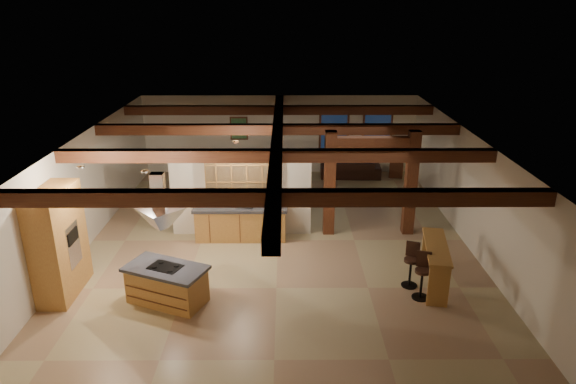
# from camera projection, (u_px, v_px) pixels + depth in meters

# --- Properties ---
(ground) EXTENTS (12.00, 12.00, 0.00)m
(ground) POSITION_uv_depth(u_px,v_px,m) (278.00, 240.00, 13.87)
(ground) COLOR tan
(ground) RESTS_ON ground
(room_walls) EXTENTS (12.00, 12.00, 12.00)m
(room_walls) POSITION_uv_depth(u_px,v_px,m) (277.00, 178.00, 13.25)
(room_walls) COLOR beige
(room_walls) RESTS_ON ground
(ceiling_beams) EXTENTS (10.00, 12.00, 0.28)m
(ceiling_beams) POSITION_uv_depth(u_px,v_px,m) (277.00, 141.00, 12.92)
(ceiling_beams) COLOR #39150E
(ceiling_beams) RESTS_ON room_walls
(timber_posts) EXTENTS (2.50, 0.30, 2.90)m
(timber_posts) POSITION_uv_depth(u_px,v_px,m) (371.00, 172.00, 13.74)
(timber_posts) COLOR #39150E
(timber_posts) RESTS_ON ground
(partition_wall) EXTENTS (3.80, 0.18, 2.20)m
(partition_wall) POSITION_uv_depth(u_px,v_px,m) (241.00, 196.00, 13.95)
(partition_wall) COLOR beige
(partition_wall) RESTS_ON ground
(pantry_cabinet) EXTENTS (0.67, 1.60, 2.40)m
(pantry_cabinet) POSITION_uv_depth(u_px,v_px,m) (59.00, 243.00, 10.99)
(pantry_cabinet) COLOR #AB7E37
(pantry_cabinet) RESTS_ON ground
(back_counter) EXTENTS (2.50, 0.66, 0.94)m
(back_counter) POSITION_uv_depth(u_px,v_px,m) (241.00, 223.00, 13.80)
(back_counter) COLOR #AB7E37
(back_counter) RESTS_ON ground
(upper_display_cabinet) EXTENTS (1.80, 0.36, 0.95)m
(upper_display_cabinet) POSITION_uv_depth(u_px,v_px,m) (240.00, 172.00, 13.52)
(upper_display_cabinet) COLOR #AB7E37
(upper_display_cabinet) RESTS_ON partition_wall
(range_hood) EXTENTS (1.10, 1.10, 1.40)m
(range_hood) POSITION_uv_depth(u_px,v_px,m) (161.00, 226.00, 10.41)
(range_hood) COLOR silver
(range_hood) RESTS_ON room_walls
(back_windows) EXTENTS (2.70, 0.07, 1.70)m
(back_windows) POSITION_uv_depth(u_px,v_px,m) (355.00, 134.00, 18.93)
(back_windows) COLOR #39150E
(back_windows) RESTS_ON room_walls
(framed_art) EXTENTS (0.65, 0.05, 0.85)m
(framed_art) POSITION_uv_depth(u_px,v_px,m) (239.00, 128.00, 18.84)
(framed_art) COLOR #39150E
(framed_art) RESTS_ON room_walls
(recessed_cans) EXTENTS (3.16, 2.46, 0.03)m
(recessed_cans) POSITION_uv_depth(u_px,v_px,m) (158.00, 159.00, 11.05)
(recessed_cans) COLOR silver
(recessed_cans) RESTS_ON room_walls
(kitchen_island) EXTENTS (1.91, 1.50, 0.85)m
(kitchen_island) POSITION_uv_depth(u_px,v_px,m) (167.00, 284.00, 10.89)
(kitchen_island) COLOR #AB7E37
(kitchen_island) RESTS_ON ground
(dining_table) EXTENTS (1.86, 1.08, 0.64)m
(dining_table) POSITION_uv_depth(u_px,v_px,m) (271.00, 198.00, 16.01)
(dining_table) COLOR #3C200F
(dining_table) RESTS_ON ground
(sofa) EXTENTS (2.21, 0.94, 0.64)m
(sofa) POSITION_uv_depth(u_px,v_px,m) (350.00, 169.00, 18.83)
(sofa) COLOR black
(sofa) RESTS_ON ground
(microwave) EXTENTS (0.49, 0.38, 0.24)m
(microwave) POSITION_uv_depth(u_px,v_px,m) (245.00, 202.00, 13.60)
(microwave) COLOR #B2B2B6
(microwave) RESTS_ON back_counter
(bar_counter) EXTENTS (0.80, 1.96, 1.00)m
(bar_counter) POSITION_uv_depth(u_px,v_px,m) (435.00, 258.00, 11.44)
(bar_counter) COLOR #AB7E37
(bar_counter) RESTS_ON ground
(side_table) EXTENTS (0.60, 0.60, 0.61)m
(side_table) POSITION_uv_depth(u_px,v_px,m) (396.00, 169.00, 18.88)
(side_table) COLOR #39150E
(side_table) RESTS_ON ground
(table_lamp) EXTENTS (0.30, 0.30, 0.35)m
(table_lamp) POSITION_uv_depth(u_px,v_px,m) (397.00, 154.00, 18.68)
(table_lamp) COLOR black
(table_lamp) RESTS_ON side_table
(bar_stool_a) EXTENTS (0.38, 0.39, 1.05)m
(bar_stool_a) POSITION_uv_depth(u_px,v_px,m) (422.00, 275.00, 11.01)
(bar_stool_a) COLOR black
(bar_stool_a) RESTS_ON ground
(bar_stool_b) EXTENTS (0.38, 0.40, 1.03)m
(bar_stool_b) POSITION_uv_depth(u_px,v_px,m) (411.00, 265.00, 11.49)
(bar_stool_b) COLOR black
(bar_stool_b) RESTS_ON ground
(dining_chairs) EXTENTS (2.20, 2.20, 1.12)m
(dining_chairs) POSITION_uv_depth(u_px,v_px,m) (271.00, 190.00, 15.92)
(dining_chairs) COLOR #39150E
(dining_chairs) RESTS_ON ground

